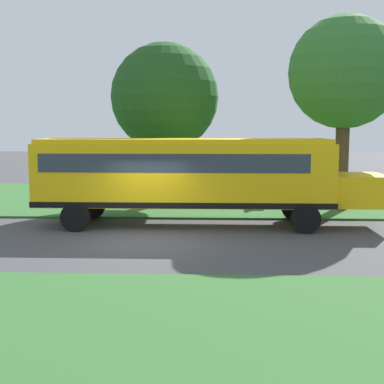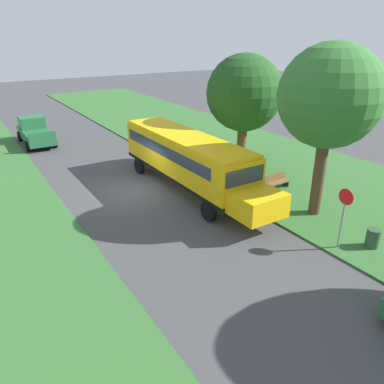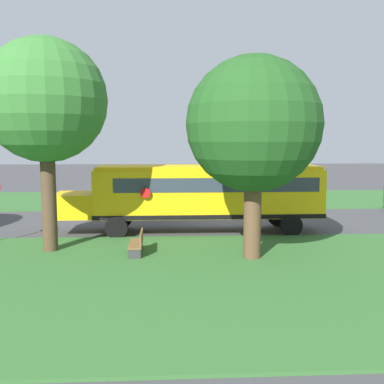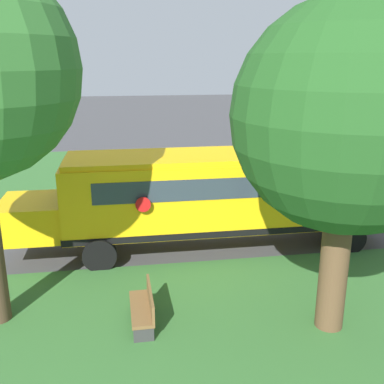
% 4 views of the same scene
% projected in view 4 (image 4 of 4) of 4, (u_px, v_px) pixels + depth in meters
% --- Properties ---
extents(ground_plane, '(120.00, 120.00, 0.00)m').
position_uv_depth(ground_plane, '(240.00, 216.00, 17.88)').
color(ground_plane, '#424244').
extents(grass_far_side, '(10.00, 80.00, 0.07)m').
position_uv_depth(grass_far_side, '(200.00, 164.00, 26.38)').
color(grass_far_side, '#33662D').
rests_on(grass_far_side, ground).
extents(school_bus, '(2.84, 12.42, 3.16)m').
position_uv_depth(school_bus, '(221.00, 191.00, 14.53)').
color(school_bus, yellow).
rests_on(school_bus, ground).
extents(oak_tree_beside_bus, '(4.84, 4.84, 7.34)m').
position_uv_depth(oak_tree_beside_bus, '(347.00, 115.00, 9.09)').
color(oak_tree_beside_bus, brown).
rests_on(oak_tree_beside_bus, ground).
extents(park_bench, '(1.61, 0.52, 0.92)m').
position_uv_depth(park_bench, '(144.00, 307.00, 10.46)').
color(park_bench, brown).
rests_on(park_bench, ground).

